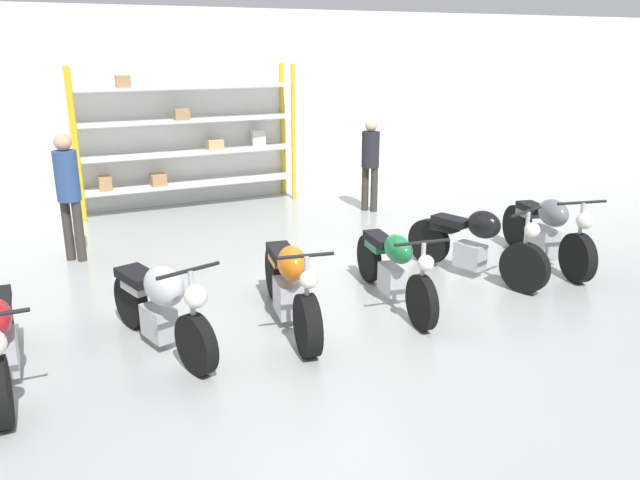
% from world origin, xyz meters
% --- Properties ---
extents(ground_plane, '(30.00, 30.00, 0.00)m').
position_xyz_m(ground_plane, '(0.00, 0.00, 0.00)').
color(ground_plane, '#9EA3A0').
extents(back_wall, '(30.00, 0.08, 3.60)m').
position_xyz_m(back_wall, '(0.00, 5.77, 1.80)').
color(back_wall, white).
rests_on(back_wall, ground_plane).
extents(shelving_rack, '(4.02, 0.63, 2.61)m').
position_xyz_m(shelving_rack, '(-0.37, 5.40, 1.31)').
color(shelving_rack, gold).
rests_on(shelving_rack, ground_plane).
extents(motorcycle_red, '(0.59, 2.09, 0.96)m').
position_xyz_m(motorcycle_red, '(-3.47, -0.30, 0.43)').
color(motorcycle_red, black).
rests_on(motorcycle_red, ground_plane).
extents(motorcycle_silver, '(0.82, 1.89, 1.02)m').
position_xyz_m(motorcycle_silver, '(-2.04, -0.23, 0.48)').
color(motorcycle_silver, black).
rests_on(motorcycle_silver, ground_plane).
extents(motorcycle_orange, '(0.65, 2.15, 1.03)m').
position_xyz_m(motorcycle_orange, '(-0.64, -0.20, 0.44)').
color(motorcycle_orange, black).
rests_on(motorcycle_orange, ground_plane).
extents(motorcycle_green, '(0.63, 2.13, 0.98)m').
position_xyz_m(motorcycle_green, '(0.68, -0.19, 0.46)').
color(motorcycle_green, black).
rests_on(motorcycle_green, ground_plane).
extents(motorcycle_black, '(0.91, 2.04, 1.04)m').
position_xyz_m(motorcycle_black, '(2.09, 0.10, 0.47)').
color(motorcycle_black, black).
rests_on(motorcycle_black, ground_plane).
extents(motorcycle_grey, '(0.79, 2.13, 1.06)m').
position_xyz_m(motorcycle_grey, '(3.35, 0.12, 0.47)').
color(motorcycle_grey, black).
rests_on(motorcycle_grey, ground_plane).
extents(person_browsing, '(0.45, 0.45, 1.68)m').
position_xyz_m(person_browsing, '(2.56, 3.71, 0.99)').
color(person_browsing, '#38332D').
rests_on(person_browsing, ground_plane).
extents(person_near_rack, '(0.45, 0.45, 1.80)m').
position_xyz_m(person_near_rack, '(-2.60, 3.04, 1.07)').
color(person_near_rack, '#38332D').
rests_on(person_near_rack, ground_plane).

